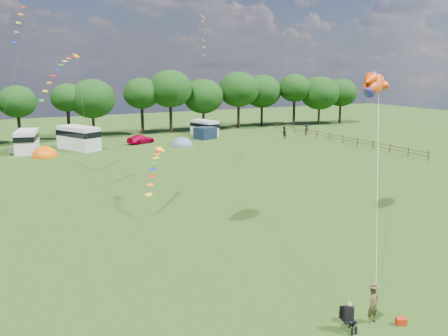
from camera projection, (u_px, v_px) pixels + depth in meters
name	position (u px, v px, depth m)	size (l,w,h in m)	color
ground_plane	(288.00, 262.00, 28.35)	(180.00, 180.00, 0.00)	black
tree_line	(116.00, 96.00, 77.34)	(102.98, 10.98, 10.27)	black
fence	(336.00, 137.00, 72.58)	(0.12, 33.12, 1.20)	#472D19
car_b	(25.00, 149.00, 62.66)	(1.36, 3.65, 1.29)	gray
car_c	(141.00, 139.00, 71.20)	(1.74, 4.14, 1.24)	#BB002B
campervan_b	(27.00, 140.00, 63.87)	(3.70, 6.17, 2.83)	white
campervan_c	(79.00, 137.00, 65.97)	(5.03, 6.79, 3.06)	silver
campervan_d	(205.00, 127.00, 78.95)	(3.12, 5.33, 2.45)	silver
tent_orange	(45.00, 156.00, 61.01)	(3.20, 3.50, 2.50)	#F15904
tent_greyblue	(182.00, 146.00, 69.22)	(3.15, 3.45, 2.34)	slate
awning_navy	(205.00, 133.00, 75.62)	(2.84, 2.31, 1.77)	#132036
kite_flyer	(373.00, 305.00, 21.55)	(0.60, 0.39, 1.64)	brown
camp_chair	(348.00, 313.00, 20.90)	(0.67, 0.68, 1.32)	#99999E
kite_bag	(401.00, 322.00, 21.47)	(0.44, 0.29, 0.31)	red
fish_kite	(373.00, 85.00, 34.21)	(3.85, 3.02, 2.10)	#DF4512
streamer_kite_a	(27.00, 2.00, 44.69)	(3.30, 5.50, 5.74)	#F2D100
streamer_kite_b	(62.00, 68.00, 41.41)	(4.24, 4.60, 3.77)	#CF7F00
streamer_kite_c	(156.00, 163.00, 39.19)	(3.22, 4.90, 2.82)	#FFB413
walker_a	(284.00, 132.00, 76.12)	(0.89, 0.55, 1.83)	black
walker_b	(306.00, 129.00, 80.06)	(1.11, 0.52, 1.72)	black
streamer_kite_d	(203.00, 28.00, 50.63)	(2.60, 5.06, 4.27)	orange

